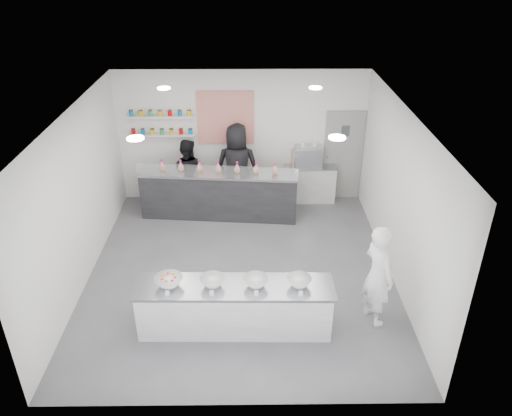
{
  "coord_description": "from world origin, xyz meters",
  "views": [
    {
      "loc": [
        0.2,
        -7.54,
        5.43
      ],
      "look_at": [
        0.29,
        0.4,
        1.11
      ],
      "focal_mm": 35.0,
      "sensor_mm": 36.0,
      "label": 1
    }
  ],
  "objects_px": {
    "woman_prep": "(378,275)",
    "back_bar": "(219,194)",
    "prep_counter": "(235,307)",
    "espresso_ledge": "(310,184)",
    "staff_left": "(187,173)",
    "espresso_machine": "(308,157)",
    "staff_right": "(237,167)"
  },
  "relations": [
    {
      "from": "staff_left",
      "to": "staff_right",
      "type": "height_order",
      "value": "staff_right"
    },
    {
      "from": "back_bar",
      "to": "staff_left",
      "type": "bearing_deg",
      "value": 150.48
    },
    {
      "from": "espresso_machine",
      "to": "staff_left",
      "type": "bearing_deg",
      "value": -176.18
    },
    {
      "from": "back_bar",
      "to": "prep_counter",
      "type": "bearing_deg",
      "value": -77.99
    },
    {
      "from": "prep_counter",
      "to": "staff_left",
      "type": "relative_size",
      "value": 1.9
    },
    {
      "from": "prep_counter",
      "to": "back_bar",
      "type": "bearing_deg",
      "value": 97.64
    },
    {
      "from": "woman_prep",
      "to": "back_bar",
      "type": "bearing_deg",
      "value": 14.73
    },
    {
      "from": "woman_prep",
      "to": "staff_right",
      "type": "bearing_deg",
      "value": 7.42
    },
    {
      "from": "woman_prep",
      "to": "staff_left",
      "type": "relative_size",
      "value": 1.08
    },
    {
      "from": "back_bar",
      "to": "espresso_machine",
      "type": "bearing_deg",
      "value": 24.42
    },
    {
      "from": "back_bar",
      "to": "espresso_ledge",
      "type": "relative_size",
      "value": 2.9
    },
    {
      "from": "espresso_ledge",
      "to": "staff_left",
      "type": "relative_size",
      "value": 0.73
    },
    {
      "from": "staff_right",
      "to": "woman_prep",
      "type": "bearing_deg",
      "value": 122.56
    },
    {
      "from": "prep_counter",
      "to": "espresso_ledge",
      "type": "height_order",
      "value": "espresso_ledge"
    },
    {
      "from": "espresso_ledge",
      "to": "woman_prep",
      "type": "xyz_separation_m",
      "value": [
        0.59,
        -4.1,
        0.42
      ]
    },
    {
      "from": "espresso_machine",
      "to": "woman_prep",
      "type": "height_order",
      "value": "woman_prep"
    },
    {
      "from": "prep_counter",
      "to": "staff_right",
      "type": "distance_m",
      "value": 4.08
    },
    {
      "from": "back_bar",
      "to": "espresso_machine",
      "type": "height_order",
      "value": "espresso_machine"
    },
    {
      "from": "espresso_machine",
      "to": "staff_right",
      "type": "relative_size",
      "value": 0.31
    },
    {
      "from": "staff_left",
      "to": "espresso_ledge",
      "type": "bearing_deg",
      "value": -165.42
    },
    {
      "from": "prep_counter",
      "to": "staff_left",
      "type": "height_order",
      "value": "staff_left"
    },
    {
      "from": "espresso_ledge",
      "to": "staff_left",
      "type": "distance_m",
      "value": 2.8
    },
    {
      "from": "espresso_machine",
      "to": "staff_right",
      "type": "xyz_separation_m",
      "value": [
        -1.58,
        -0.26,
        -0.12
      ]
    },
    {
      "from": "staff_left",
      "to": "prep_counter",
      "type": "bearing_deg",
      "value": 116.51
    },
    {
      "from": "woman_prep",
      "to": "staff_right",
      "type": "distance_m",
      "value": 4.46
    },
    {
      "from": "staff_left",
      "to": "staff_right",
      "type": "relative_size",
      "value": 0.81
    },
    {
      "from": "espresso_ledge",
      "to": "woman_prep",
      "type": "bearing_deg",
      "value": -81.76
    },
    {
      "from": "back_bar",
      "to": "staff_right",
      "type": "height_order",
      "value": "staff_right"
    },
    {
      "from": "staff_right",
      "to": "espresso_ledge",
      "type": "bearing_deg",
      "value": -168.91
    },
    {
      "from": "prep_counter",
      "to": "staff_left",
      "type": "distance_m",
      "value": 4.3
    },
    {
      "from": "espresso_ledge",
      "to": "espresso_machine",
      "type": "height_order",
      "value": "espresso_machine"
    },
    {
      "from": "woman_prep",
      "to": "espresso_machine",
      "type": "bearing_deg",
      "value": -13.69
    }
  ]
}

